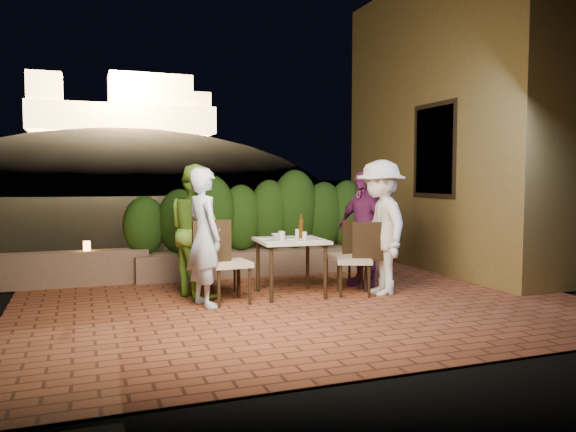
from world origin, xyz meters
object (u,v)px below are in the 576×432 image
diner_white (380,227)px  diner_green (197,231)px  chair_left_back (224,263)px  diner_blue (204,237)px  beer_bottle (301,226)px  chair_left_front (229,262)px  parapet_lamp (87,246)px  dining_table (291,267)px  diner_purple (363,229)px  bowl (278,235)px  chair_right_front (354,259)px  chair_right_back (344,254)px

diner_white → diner_green: bearing=-100.0°
chair_left_back → diner_white: (1.98, -0.65, 0.46)m
diner_blue → beer_bottle: bearing=-92.9°
chair_left_back → diner_blue: (-0.36, -0.52, 0.41)m
chair_left_front → parapet_lamp: (-1.65, 1.85, 0.05)m
beer_bottle → diner_white: diner_white is taller
dining_table → diner_purple: bearing=11.4°
chair_left_front → parapet_lamp: chair_left_front is taller
dining_table → bowl: (-0.06, 0.33, 0.40)m
chair_right_front → diner_white: (0.36, -0.07, 0.41)m
bowl → chair_right_back: chair_right_back is taller
beer_bottle → diner_blue: 1.39m
bowl → chair_right_front: size_ratio=0.18×
diner_blue → diner_green: bearing=-16.1°
parapet_lamp → diner_blue: bearing=-54.9°
chair_left_front → diner_green: size_ratio=0.60×
dining_table → chair_left_front: chair_left_front is taller
dining_table → diner_blue: 1.29m
beer_bottle → parapet_lamp: size_ratio=2.35×
dining_table → chair_left_back: chair_left_back is taller
dining_table → beer_bottle: size_ratio=2.64×
beer_bottle → chair_left_front: (-1.05, -0.22, -0.39)m
diner_green → parapet_lamp: bearing=29.1°
chair_left_front → chair_left_back: size_ratio=1.20×
chair_left_back → chair_right_front: chair_right_front is taller
bowl → chair_left_back: 0.84m
chair_right_front → diner_blue: (-1.99, 0.06, 0.35)m
chair_left_front → chair_right_front: chair_left_front is taller
chair_right_front → diner_purple: diner_purple is taller
parapet_lamp → diner_purple: bearing=-21.4°
dining_table → chair_left_front: 0.90m
dining_table → chair_left_front: (-0.87, -0.16, 0.15)m
chair_right_back → diner_purple: diner_purple is taller
chair_right_front → chair_right_back: chair_right_front is taller
chair_right_back → diner_white: diner_white is taller
bowl → parapet_lamp: size_ratio=1.27×
bowl → chair_right_back: 0.99m
diner_green → parapet_lamp: (-1.35, 1.31, -0.30)m
dining_table → beer_bottle: bearing=20.9°
dining_table → parapet_lamp: 3.04m
beer_bottle → diner_white: size_ratio=0.18×
chair_left_front → diner_white: 2.07m
bowl → parapet_lamp: 2.82m
chair_right_front → parapet_lamp: (-3.32, 1.96, 0.08)m
bowl → chair_right_front: 1.08m
bowl → chair_right_back: (0.94, -0.14, -0.29)m
chair_right_back → diner_white: 0.72m
chair_right_front → diner_blue: bearing=19.5°
beer_bottle → chair_left_front: size_ratio=0.32×
bowl → diner_blue: diner_blue is taller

